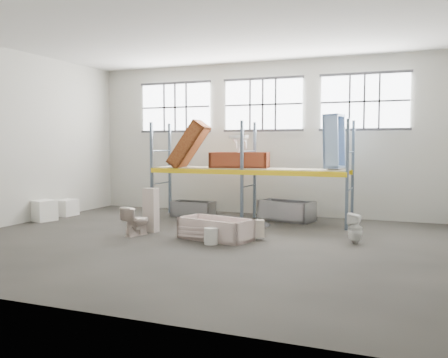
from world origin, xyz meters
The scene contains 33 objects.
floor centered at (0.00, 0.00, -0.05)m, with size 12.00×10.00×0.10m, color #413E38.
ceiling centered at (0.00, 0.00, 5.05)m, with size 12.00×10.00×0.10m, color silver.
wall_back centered at (0.00, 5.05, 2.50)m, with size 12.00×0.10×5.00m, color #B1B1A4.
wall_front centered at (0.00, -5.05, 2.50)m, with size 12.00×0.10×5.00m, color #A3A297.
wall_left centered at (-6.05, 0.00, 2.50)m, with size 0.10×10.00×5.00m, color #AAA99E.
window_left centered at (-3.20, 4.94, 3.60)m, with size 2.60×0.04×1.60m, color white.
window_mid centered at (0.00, 4.94, 3.60)m, with size 2.60×0.04×1.60m, color white.
window_right centered at (3.20, 4.94, 3.60)m, with size 2.60×0.04×1.60m, color white.
rack_upright_la centered at (-3.00, 2.90, 1.50)m, with size 0.08×0.08×3.00m, color slate.
rack_upright_lb centered at (-3.00, 4.10, 1.50)m, with size 0.08×0.08×3.00m, color slate.
rack_upright_ma centered at (0.00, 2.90, 1.50)m, with size 0.08×0.08×3.00m, color slate.
rack_upright_mb centered at (0.00, 4.10, 1.50)m, with size 0.08×0.08×3.00m, color slate.
rack_upright_ra centered at (3.00, 2.90, 1.50)m, with size 0.08×0.08×3.00m, color slate.
rack_upright_rb centered at (3.00, 4.10, 1.50)m, with size 0.08×0.08×3.00m, color slate.
rack_beam_front centered at (0.00, 2.90, 1.50)m, with size 6.00×0.10×0.14m, color yellow.
rack_beam_back centered at (0.00, 4.10, 1.50)m, with size 6.00×0.10×0.14m, color yellow.
shelf_deck centered at (0.00, 3.50, 1.58)m, with size 5.90×1.10×0.03m, color gray.
wet_patch centered at (0.00, 2.70, 0.00)m, with size 1.80×1.80×0.00m, color black.
bathtub_beige centered at (0.21, 0.43, 0.26)m, with size 1.77×0.83×0.52m, color beige, non-canonical shape.
cistern_spare centered at (1.12, 0.73, 0.28)m, with size 0.44×0.21×0.42m, color beige.
sink_in_tub centered at (0.52, 0.61, 0.16)m, with size 0.43×0.43×0.15m, color silver.
toilet_beige centered at (-1.88, 0.16, 0.37)m, with size 0.42×0.73×0.75m, color beige.
cistern_tall centered at (-1.78, 0.74, 0.58)m, with size 0.38×0.24×1.16m, color #C3B0A6.
toilet_white centered at (3.43, 1.21, 0.36)m, with size 0.32×0.33×0.72m, color white.
steel_tub_left centered at (-1.89, 3.58, 0.25)m, with size 1.34×0.63×0.49m, color #929399, non-canonical shape.
steel_tub_right centered at (1.07, 3.95, 0.30)m, with size 1.64×0.77×0.60m, color #B7B9C1, non-canonical shape.
rust_tub_flat centered at (-0.33, 3.63, 1.82)m, with size 1.76×0.83×0.50m, color maroon, non-canonical shape.
rust_tub_tilted centered at (-1.90, 3.31, 2.29)m, with size 1.58×0.74×0.44m, color brown, non-canonical shape.
sink_on_shelf centered at (-0.28, 3.39, 2.09)m, with size 0.60×0.47×0.54m, color silver.
blue_tub_upright centered at (2.53, 3.61, 2.40)m, with size 1.52×0.71×0.43m, color #88A9DA, non-canonical shape.
bucket centered at (0.33, -0.14, 0.19)m, with size 0.33×0.33×0.38m, color silver.
carton_near centered at (-5.80, 1.16, 0.31)m, with size 0.73×0.63×0.63m, color white.
carton_far centered at (-5.86, 2.26, 0.26)m, with size 0.63×0.63×0.52m, color silver.
Camera 1 is at (4.76, -10.44, 2.34)m, focal length 39.15 mm.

